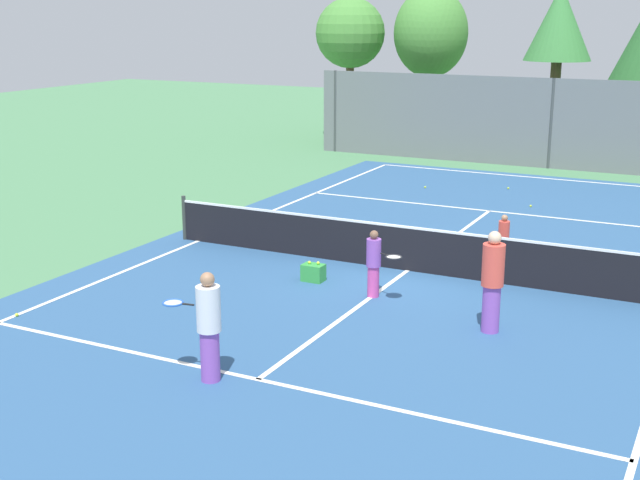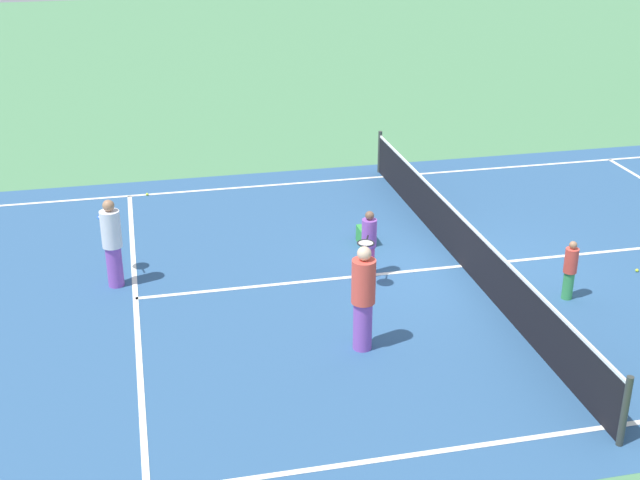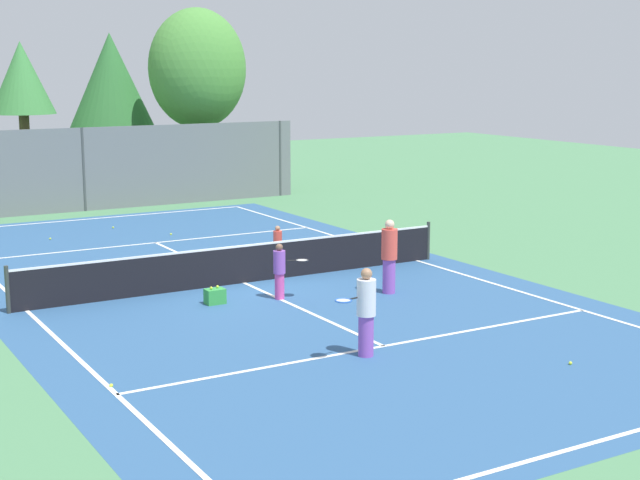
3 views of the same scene
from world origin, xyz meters
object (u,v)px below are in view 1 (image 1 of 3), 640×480
player_1 (492,281)px  tennis_ball_3 (531,206)px  tennis_ball_0 (493,240)px  tennis_ball_5 (17,315)px  tennis_ball_1 (425,187)px  ball_crate (313,273)px  tennis_ball_2 (508,188)px  player_2 (208,325)px  player_3 (374,263)px  player_0 (503,239)px

player_1 → tennis_ball_3: bearing=99.4°
player_1 → tennis_ball_3: (-1.69, 10.22, -0.91)m
tennis_ball_0 → tennis_ball_5: size_ratio=1.00×
tennis_ball_1 → tennis_ball_3: (3.66, -1.20, 0.00)m
ball_crate → tennis_ball_2: bearing=83.9°
player_2 → tennis_ball_2: player_2 is taller
player_1 → tennis_ball_3: 10.40m
player_2 → player_3: size_ratio=1.28×
player_3 → tennis_ball_2: size_ratio=20.55×
player_2 → player_3: 4.83m
ball_crate → tennis_ball_5: ball_crate is taller
player_2 → player_3: player_2 is taller
player_0 → player_1: size_ratio=0.62×
player_2 → tennis_ball_1: 15.54m
player_3 → tennis_ball_3: bearing=84.6°
tennis_ball_1 → player_3: bearing=-75.4°
player_3 → ball_crate: (-1.55, 0.38, -0.52)m
ball_crate → tennis_ball_5: 5.91m
player_1 → tennis_ball_0: (-1.62, 6.04, -0.91)m
player_2 → tennis_ball_1: bearing=97.7°
player_0 → tennis_ball_2: bearing=103.8°
player_2 → tennis_ball_1: (-2.08, 15.38, -0.86)m
player_3 → player_0: bearing=63.1°
tennis_ball_2 → tennis_ball_5: size_ratio=1.00×
player_2 → player_3: bearing=81.8°
player_0 → tennis_ball_0: 2.10m
tennis_ball_0 → player_1: bearing=-75.0°
ball_crate → player_0: bearing=42.4°
player_2 → tennis_ball_2: size_ratio=26.36×
tennis_ball_3 → tennis_ball_5: bearing=-115.4°
player_3 → tennis_ball_3: (0.89, 9.40, -0.67)m
tennis_ball_2 → tennis_ball_3: (1.24, -2.23, 0.00)m
player_1 → tennis_ball_1: bearing=115.1°
tennis_ball_0 → tennis_ball_2: 6.55m
player_0 → player_1: (0.90, -4.16, 0.35)m
ball_crate → tennis_ball_1: size_ratio=6.91×
player_3 → tennis_ball_3: size_ratio=20.55×
player_2 → tennis_ball_5: player_2 is taller
tennis_ball_0 → tennis_ball_5: 11.27m
player_0 → ball_crate: 4.40m
tennis_ball_1 → player_1: bearing=-64.9°
player_0 → player_3: size_ratio=0.85×
player_3 → tennis_ball_5: (-5.49, -4.02, -0.67)m
player_1 → tennis_ball_0: bearing=105.0°
ball_crate → tennis_ball_2: size_ratio=6.91×
tennis_ball_0 → tennis_ball_2: same height
tennis_ball_0 → tennis_ball_2: size_ratio=1.00×
tennis_ball_1 → tennis_ball_5: same height
player_0 → tennis_ball_1: bearing=121.5°
ball_crate → tennis_ball_5: (-3.94, -4.40, -0.15)m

